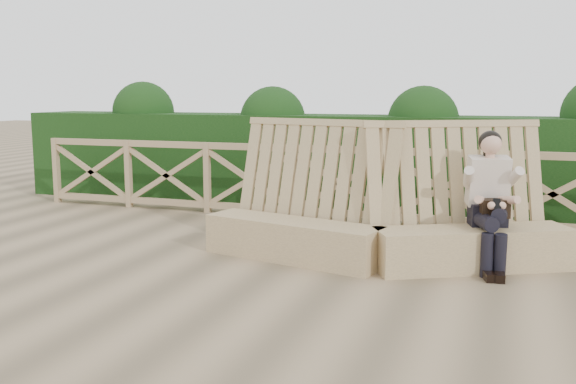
% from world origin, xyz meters
% --- Properties ---
extents(ground, '(60.00, 60.00, 0.00)m').
position_xyz_m(ground, '(0.00, 0.00, 0.00)').
color(ground, brown).
rests_on(ground, ground).
extents(bench, '(4.03, 1.66, 1.58)m').
position_xyz_m(bench, '(1.02, 1.43, 0.40)').
color(bench, '#8A714F').
rests_on(bench, ground).
extents(woman, '(0.53, 0.95, 1.47)m').
position_xyz_m(woman, '(2.14, 1.59, 0.77)').
color(woman, black).
rests_on(woman, ground).
extents(guardrail, '(10.10, 0.09, 1.10)m').
position_xyz_m(guardrail, '(0.00, 3.50, 0.55)').
color(guardrail, '#957957').
rests_on(guardrail, ground).
extents(hedge, '(12.00, 1.20, 1.50)m').
position_xyz_m(hedge, '(0.00, 4.70, 0.75)').
color(hedge, black).
rests_on(hedge, ground).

